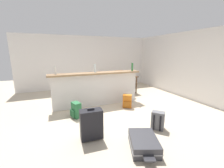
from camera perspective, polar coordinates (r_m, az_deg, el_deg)
ground_plane at (r=4.78m, az=0.25°, el=-9.31°), size 13.00×13.00×0.05m
wall_back at (r=7.37m, az=-8.77°, el=8.45°), size 6.60×0.10×2.50m
wall_right at (r=6.48m, az=25.23°, el=6.88°), size 0.10×6.00×2.50m
partition_half_wall at (r=4.84m, az=-5.99°, el=-2.24°), size 2.80×0.20×1.05m
bar_countertop at (r=4.73m, az=-6.14°, el=4.22°), size 2.96×0.40×0.05m
bottle_white at (r=4.61m, az=-21.34°, el=5.09°), size 0.06×0.06×0.25m
bottle_clear at (r=4.76m, az=-6.69°, el=6.15°), size 0.07×0.07×0.26m
bottle_green at (r=5.11m, az=7.95°, el=6.63°), size 0.07×0.07×0.28m
dining_table at (r=6.30m, az=4.18°, el=2.37°), size 1.10×0.80×0.74m
dining_chair_near_partition at (r=5.79m, az=5.98°, el=0.10°), size 0.49×0.49×0.93m
dining_chair_far_side at (r=6.84m, az=2.31°, el=2.08°), size 0.46×0.46×0.93m
suitcase_flat_charcoal at (r=2.94m, az=12.26°, el=-21.63°), size 0.71×0.89×0.22m
backpack_green at (r=4.12m, az=-13.90°, el=-9.94°), size 0.30×0.32×0.42m
backpack_grey at (r=3.61m, az=17.53°, el=-13.51°), size 0.34×0.34×0.42m
suitcase_upright_black at (r=3.06m, az=-8.12°, el=-15.28°), size 0.45×0.26×0.67m
backpack_orange at (r=4.70m, az=5.99°, el=-6.78°), size 0.33×0.32×0.42m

